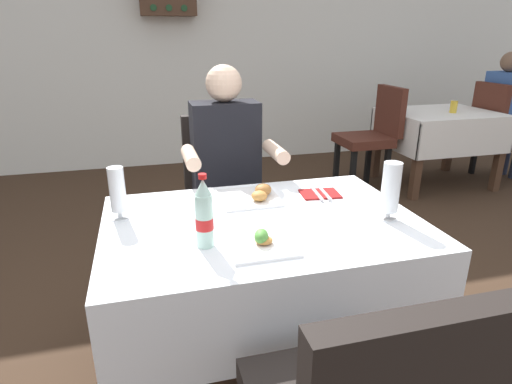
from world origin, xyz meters
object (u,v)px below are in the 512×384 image
background_dining_table (438,130)px  background_patron (506,109)px  plate_far_diner (254,196)px  napkin_cutlery_set (320,194)px  background_table_tumbler (454,107)px  background_chair_left (373,133)px  background_chair_right (499,125)px  seated_diner_far (228,170)px  cola_bottle_primary (204,215)px  main_dining_table (262,257)px  plate_near_camera (261,242)px  beer_glass_left (390,190)px  chair_far_diner_seat (224,191)px  beer_glass_middle (118,194)px

background_dining_table → background_patron: 0.78m
plate_far_diner → napkin_cutlery_set: (0.30, -0.02, -0.01)m
background_table_tumbler → background_chair_left: bearing=173.3°
background_chair_right → background_chair_left: bearing=180.0°
seated_diner_far → cola_bottle_primary: 0.91m
cola_bottle_primary → background_dining_table: size_ratio=0.26×
background_table_tumbler → main_dining_table: bearing=-141.2°
background_dining_table → background_chair_left: (-0.71, 0.00, 0.01)m
plate_near_camera → background_chair_right: 3.83m
background_table_tumbler → beer_glass_left: bearing=-133.2°
main_dining_table → background_patron: size_ratio=0.97×
chair_far_diner_seat → plate_near_camera: (-0.06, -1.03, 0.18)m
beer_glass_left → cola_bottle_primary: (-0.72, -0.04, -0.01)m
napkin_cutlery_set → seated_diner_far: bearing=122.6°
main_dining_table → seated_diner_far: size_ratio=0.97×
beer_glass_middle → napkin_cutlery_set: 0.87m
beer_glass_left → main_dining_table: bearing=165.9°
main_dining_table → plate_far_diner: plate_far_diner is taller
cola_bottle_primary → beer_glass_left: bearing=3.2°
main_dining_table → background_chair_right: bearing=33.5°
chair_far_diner_seat → beer_glass_left: (0.47, -0.93, 0.29)m
beer_glass_middle → background_chair_left: 2.87m
plate_near_camera → background_chair_right: (3.11, 2.23, -0.18)m
beer_glass_middle → seated_diner_far: bearing=45.9°
chair_far_diner_seat → cola_bottle_primary: cola_bottle_primary is taller
beer_glass_middle → cola_bottle_primary: 0.42m
background_chair_right → plate_near_camera: bearing=-144.4°
beer_glass_left → napkin_cutlery_set: size_ratio=1.19×
background_dining_table → main_dining_table: bearing=-139.2°
background_patron → background_table_tumbler: 0.71m
background_chair_right → background_patron: 0.16m
background_dining_table → background_chair_right: background_chair_right is taller
background_chair_left → beer_glass_left: bearing=-118.4°
napkin_cutlery_set → background_chair_left: bearing=54.3°
plate_far_diner → background_chair_left: 2.42m
background_patron → background_table_tumbler: bearing=-172.6°
background_chair_right → beer_glass_left: bearing=-140.3°
seated_diner_far → plate_near_camera: 0.92m
beer_glass_middle → background_patron: (3.63, 1.87, -0.12)m
background_table_tumbler → background_chair_right: bearing=7.9°
main_dining_table → cola_bottle_primary: size_ratio=4.73×
napkin_cutlery_set → background_patron: bearing=33.2°
chair_far_diner_seat → background_table_tumbler: 2.65m
plate_far_diner → beer_glass_middle: (-0.56, -0.07, 0.09)m
beer_glass_left → napkin_cutlery_set: beer_glass_left is taller
seated_diner_far → plate_near_camera: size_ratio=5.52×
background_dining_table → background_chair_right: 0.71m
beer_glass_middle → chair_far_diner_seat: bearing=51.2°
plate_far_diner → beer_glass_left: (0.45, -0.34, 0.10)m
background_dining_table → plate_far_diner: bearing=-142.2°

